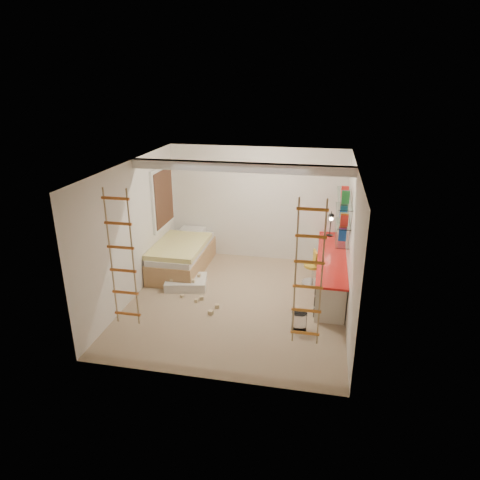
% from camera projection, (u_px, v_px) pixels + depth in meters
% --- Properties ---
extents(floor, '(4.50, 4.50, 0.00)m').
position_uv_depth(floor, '(237.00, 302.00, 8.13)').
color(floor, '#9D8165').
rests_on(floor, ground).
extents(ceiling_beam, '(4.00, 0.18, 0.16)m').
position_uv_depth(ceiling_beam, '(240.00, 167.00, 7.51)').
color(ceiling_beam, white).
rests_on(ceiling_beam, ceiling).
extents(window_frame, '(0.06, 1.15, 1.35)m').
position_uv_depth(window_frame, '(162.00, 197.00, 9.31)').
color(window_frame, white).
rests_on(window_frame, wall_left).
extents(window_blind, '(0.02, 1.00, 1.20)m').
position_uv_depth(window_blind, '(164.00, 198.00, 9.31)').
color(window_blind, '#4C2D1E').
rests_on(window_blind, window_frame).
extents(rope_ladder_left, '(0.41, 0.04, 2.13)m').
position_uv_depth(rope_ladder_left, '(122.00, 259.00, 6.23)').
color(rope_ladder_left, '#BC5D20').
rests_on(rope_ladder_left, ceiling).
extents(rope_ladder_right, '(0.41, 0.04, 2.13)m').
position_uv_depth(rope_ladder_right, '(309.00, 275.00, 5.74)').
color(rope_ladder_right, orange).
rests_on(rope_ladder_right, ceiling).
extents(waste_bin, '(0.26, 0.26, 0.32)m').
position_uv_depth(waste_bin, '(299.00, 321.00, 7.18)').
color(waste_bin, white).
rests_on(waste_bin, floor).
extents(desk, '(0.56, 2.80, 0.75)m').
position_uv_depth(desk, '(330.00, 271.00, 8.46)').
color(desk, red).
rests_on(desk, floor).
extents(shelves, '(0.25, 1.80, 0.71)m').
position_uv_depth(shelves, '(343.00, 215.00, 8.29)').
color(shelves, white).
rests_on(shelves, wall_right).
extents(bed, '(1.02, 2.00, 0.69)m').
position_uv_depth(bed, '(182.00, 255.00, 9.41)').
color(bed, '#AD7F51').
rests_on(bed, floor).
extents(task_lamp, '(0.14, 0.36, 0.57)m').
position_uv_depth(task_lamp, '(331.00, 221.00, 9.09)').
color(task_lamp, black).
rests_on(task_lamp, desk).
extents(swivel_chair, '(0.51, 0.51, 0.72)m').
position_uv_depth(swivel_chair, '(313.00, 272.00, 8.75)').
color(swivel_chair, gold).
rests_on(swivel_chair, floor).
extents(play_platform, '(0.92, 0.78, 0.36)m').
position_uv_depth(play_platform, '(184.00, 280.00, 8.71)').
color(play_platform, silver).
rests_on(play_platform, floor).
extents(toy_blocks, '(1.14, 1.16, 0.63)m').
position_uv_depth(toy_blocks, '(191.00, 284.00, 8.35)').
color(toy_blocks, '#CCB284').
rests_on(toy_blocks, floor).
extents(books, '(0.14, 0.58, 0.92)m').
position_uv_depth(books, '(343.00, 209.00, 8.25)').
color(books, '#194CA5').
rests_on(books, shelves).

